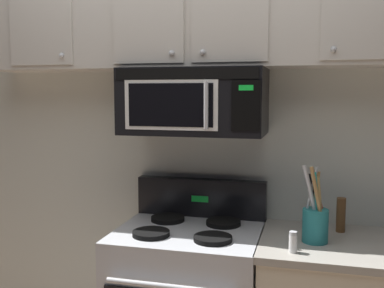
{
  "coord_description": "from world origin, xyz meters",
  "views": [
    {
      "loc": [
        0.6,
        -1.82,
        1.62
      ],
      "look_at": [
        0.0,
        0.49,
        1.35
      ],
      "focal_mm": 42.37,
      "sensor_mm": 36.0,
      "label": 1
    }
  ],
  "objects_px": {
    "over_range_microwave": "(194,101)",
    "pepper_mill": "(341,215)",
    "salt_shaker": "(293,242)",
    "utensil_crock_teal": "(315,219)"
  },
  "relations": [
    {
      "from": "utensil_crock_teal",
      "to": "pepper_mill",
      "type": "height_order",
      "value": "utensil_crock_teal"
    },
    {
      "from": "over_range_microwave",
      "to": "salt_shaker",
      "type": "bearing_deg",
      "value": -30.97
    },
    {
      "from": "over_range_microwave",
      "to": "salt_shaker",
      "type": "distance_m",
      "value": 0.89
    },
    {
      "from": "pepper_mill",
      "to": "salt_shaker",
      "type": "bearing_deg",
      "value": -121.14
    },
    {
      "from": "over_range_microwave",
      "to": "pepper_mill",
      "type": "xyz_separation_m",
      "value": [
        0.77,
        0.05,
        -0.59
      ]
    },
    {
      "from": "over_range_microwave",
      "to": "pepper_mill",
      "type": "bearing_deg",
      "value": 3.79
    },
    {
      "from": "utensil_crock_teal",
      "to": "pepper_mill",
      "type": "relative_size",
      "value": 2.1
    },
    {
      "from": "salt_shaker",
      "to": "pepper_mill",
      "type": "bearing_deg",
      "value": 58.86
    },
    {
      "from": "salt_shaker",
      "to": "utensil_crock_teal",
      "type": "bearing_deg",
      "value": 61.16
    },
    {
      "from": "over_range_microwave",
      "to": "pepper_mill",
      "type": "relative_size",
      "value": 4.23
    }
  ]
}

